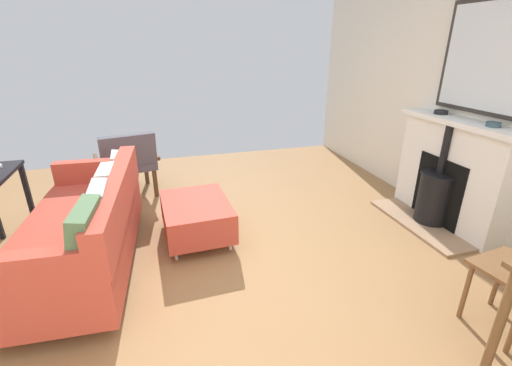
{
  "coord_description": "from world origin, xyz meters",
  "views": [
    {
      "loc": [
        0.22,
        2.66,
        1.75
      ],
      "look_at": [
        -0.56,
        -0.03,
        0.62
      ],
      "focal_mm": 24.37,
      "sensor_mm": 36.0,
      "label": 1
    }
  ],
  "objects": [
    {
      "name": "ground_plane",
      "position": [
        0.0,
        0.0,
        -0.0
      ],
      "size": [
        5.47,
        5.82,
        0.01
      ],
      "primitive_type": "cube",
      "color": "olive"
    },
    {
      "name": "wall_left",
      "position": [
        -2.74,
        0.0,
        1.4
      ],
      "size": [
        0.12,
        5.82,
        2.8
      ],
      "primitive_type": "cube",
      "color": "silver",
      "rests_on": "ground"
    },
    {
      "name": "fireplace",
      "position": [
        -2.53,
        0.08,
        0.49
      ],
      "size": [
        0.58,
        1.31,
        1.08
      ],
      "color": "#9E7A5B",
      "rests_on": "ground"
    },
    {
      "name": "mirror_over_mantel",
      "position": [
        -2.65,
        0.08,
        1.63
      ],
      "size": [
        0.04,
        0.9,
        0.98
      ],
      "color": "#2D2823"
    },
    {
      "name": "mantel_bowl_near",
      "position": [
        -2.56,
        -0.2,
        1.1
      ],
      "size": [
        0.13,
        0.13,
        0.04
      ],
      "color": "black",
      "rests_on": "fireplace"
    },
    {
      "name": "mantel_bowl_far",
      "position": [
        -2.56,
        0.4,
        1.1
      ],
      "size": [
        0.12,
        0.12,
        0.04
      ],
      "color": "#334C56",
      "rests_on": "fireplace"
    },
    {
      "name": "sofa",
      "position": [
        0.85,
        -0.07,
        0.37
      ],
      "size": [
        0.9,
        1.83,
        0.85
      ],
      "color": "#B2B2B7",
      "rests_on": "ground"
    },
    {
      "name": "ottoman",
      "position": [
        -0.05,
        -0.31,
        0.23
      ],
      "size": [
        0.64,
        0.82,
        0.37
      ],
      "color": "#B2B2B7",
      "rests_on": "ground"
    },
    {
      "name": "armchair_accent",
      "position": [
        0.59,
        -1.49,
        0.46
      ],
      "size": [
        0.78,
        0.71,
        0.81
      ],
      "color": "#4C3321",
      "rests_on": "ground"
    }
  ]
}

